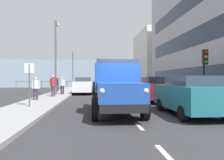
# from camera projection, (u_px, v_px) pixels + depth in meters

# --- Properties ---
(ground_plane) EXTENTS (80.00, 80.00, 0.00)m
(ground_plane) POSITION_uv_depth(u_px,v_px,m) (112.00, 97.00, 17.55)
(ground_plane) COLOR #2D2D30
(sidewalk_left) EXTENTS (2.59, 35.05, 0.15)m
(sidewalk_left) POSITION_uv_depth(u_px,v_px,m) (168.00, 96.00, 17.97)
(sidewalk_left) COLOR gray
(sidewalk_left) RESTS_ON ground_plane
(sidewalk_right) EXTENTS (2.59, 35.05, 0.15)m
(sidewalk_right) POSITION_uv_depth(u_px,v_px,m) (53.00, 97.00, 17.12)
(sidewalk_right) COLOR gray
(sidewalk_right) RESTS_ON ground_plane
(road_centreline_markings) EXTENTS (0.12, 29.46, 0.01)m
(road_centreline_markings) POSITION_uv_depth(u_px,v_px,m) (113.00, 99.00, 16.18)
(road_centreline_markings) COLOR silver
(road_centreline_markings) RESTS_ON ground_plane
(building_far_block) EXTENTS (8.62, 10.36, 9.44)m
(building_far_block) POSITION_uv_depth(u_px,v_px,m) (164.00, 60.00, 35.62)
(building_far_block) COLOR silver
(building_far_block) RESTS_ON ground_plane
(sea_horizon) EXTENTS (80.00, 0.80, 5.00)m
(sea_horizon) POSITION_uv_depth(u_px,v_px,m) (102.00, 74.00, 37.97)
(sea_horizon) COLOR #8C9EAD
(sea_horizon) RESTS_ON ground_plane
(seawall_railing) EXTENTS (28.08, 0.08, 1.20)m
(seawall_railing) POSITION_uv_depth(u_px,v_px,m) (103.00, 83.00, 34.40)
(seawall_railing) COLOR #4C5156
(seawall_railing) RESTS_ON ground_plane
(truck_vintage_blue) EXTENTS (2.17, 5.64, 2.43)m
(truck_vintage_blue) POSITION_uv_depth(u_px,v_px,m) (116.00, 88.00, 9.21)
(truck_vintage_blue) COLOR black
(truck_vintage_blue) RESTS_ON ground_plane
(car_teal_kerbside_near) EXTENTS (1.91, 4.22, 1.72)m
(car_teal_kerbside_near) POSITION_uv_depth(u_px,v_px,m) (189.00, 95.00, 9.06)
(car_teal_kerbside_near) COLOR #1E6670
(car_teal_kerbside_near) RESTS_ON ground_plane
(car_maroon_kerbside_1) EXTENTS (1.83, 4.31, 1.72)m
(car_maroon_kerbside_1) POSITION_uv_depth(u_px,v_px,m) (153.00, 89.00, 14.49)
(car_maroon_kerbside_1) COLOR maroon
(car_maroon_kerbside_1) RESTS_ON ground_plane
(car_black_kerbside_2) EXTENTS (1.75, 4.21, 1.72)m
(car_black_kerbside_2) POSITION_uv_depth(u_px,v_px,m) (136.00, 86.00, 20.72)
(car_black_kerbside_2) COLOR black
(car_black_kerbside_2) RESTS_ON ground_plane
(car_navy_kerbside_3) EXTENTS (1.88, 4.29, 1.72)m
(car_navy_kerbside_3) POSITION_uv_depth(u_px,v_px,m) (126.00, 84.00, 26.68)
(car_navy_kerbside_3) COLOR navy
(car_navy_kerbside_3) RESTS_ON ground_plane
(car_white_oppositeside_0) EXTENTS (1.90, 4.43, 1.72)m
(car_white_oppositeside_0) POSITION_uv_depth(u_px,v_px,m) (83.00, 85.00, 21.44)
(car_white_oppositeside_0) COLOR white
(car_white_oppositeside_0) RESTS_ON ground_plane
(car_red_oppositeside_1) EXTENTS (1.82, 3.95, 1.72)m
(car_red_oppositeside_1) POSITION_uv_depth(u_px,v_px,m) (86.00, 84.00, 28.00)
(car_red_oppositeside_1) COLOR #B21E1E
(car_red_oppositeside_1) RESTS_ON ground_plane
(pedestrian_with_bag) EXTENTS (0.53, 0.34, 1.58)m
(pedestrian_with_bag) POSITION_uv_depth(u_px,v_px,m) (36.00, 86.00, 14.14)
(pedestrian_with_bag) COLOR #383342
(pedestrian_with_bag) RESTS_ON sidewalk_right
(pedestrian_near_railing) EXTENTS (0.53, 0.34, 1.75)m
(pedestrian_near_railing) POSITION_uv_depth(u_px,v_px,m) (53.00, 84.00, 16.80)
(pedestrian_near_railing) COLOR #383342
(pedestrian_near_railing) RESTS_ON sidewalk_right
(pedestrian_by_lamp) EXTENTS (0.53, 0.34, 1.60)m
(pedestrian_by_lamp) POSITION_uv_depth(u_px,v_px,m) (62.00, 84.00, 19.36)
(pedestrian_by_lamp) COLOR black
(pedestrian_by_lamp) RESTS_ON sidewalk_right
(pedestrian_in_dark_coat) EXTENTS (0.53, 0.34, 1.74)m
(pedestrian_in_dark_coat) POSITION_uv_depth(u_px,v_px,m) (56.00, 83.00, 20.98)
(pedestrian_in_dark_coat) COLOR black
(pedestrian_in_dark_coat) RESTS_ON sidewalk_right
(pedestrian_couple_a) EXTENTS (0.53, 0.34, 1.79)m
(pedestrian_couple_a) POSITION_uv_depth(u_px,v_px,m) (57.00, 82.00, 23.78)
(pedestrian_couple_a) COLOR #383342
(pedestrian_couple_a) RESTS_ON sidewalk_right
(traffic_light_near) EXTENTS (0.28, 0.41, 3.20)m
(traffic_light_near) POSITION_uv_depth(u_px,v_px,m) (205.00, 64.00, 12.43)
(traffic_light_near) COLOR black
(traffic_light_near) RESTS_ON sidewalk_left
(lamp_post_promenade) EXTENTS (0.32, 1.14, 6.61)m
(lamp_post_promenade) POSITION_uv_depth(u_px,v_px,m) (56.00, 51.00, 18.49)
(lamp_post_promenade) COLOR #59595B
(lamp_post_promenade) RESTS_ON sidewalk_right
(lamp_post_far) EXTENTS (0.32, 1.14, 5.57)m
(lamp_post_far) POSITION_uv_depth(u_px,v_px,m) (73.00, 66.00, 31.46)
(lamp_post_far) COLOR #59595B
(lamp_post_far) RESTS_ON sidewalk_right
(street_sign) EXTENTS (0.50, 0.07, 2.25)m
(street_sign) POSITION_uv_depth(u_px,v_px,m) (29.00, 77.00, 10.76)
(street_sign) COLOR #4C4C4C
(street_sign) RESTS_ON sidewalk_right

